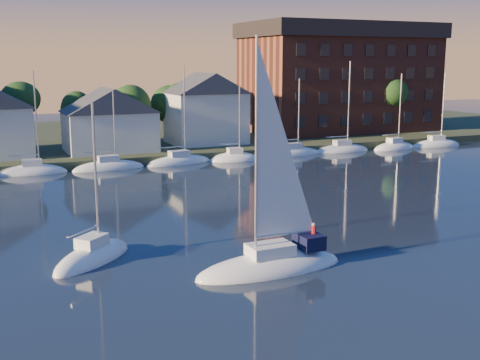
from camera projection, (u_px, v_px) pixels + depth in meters
shoreline_land at (123, 140)px, 96.25m from camera, size 160.00×50.00×2.00m
wooden_dock at (167, 161)px, 75.71m from camera, size 120.00×3.00×1.00m
clubhouse_centre at (109, 119)px, 76.74m from camera, size 11.55×8.40×8.08m
clubhouse_east at (206, 107)px, 84.03m from camera, size 10.50×8.40×9.80m
condo_block at (339, 77)px, 99.13m from camera, size 31.00×17.00×17.40m
tree_line at (156, 98)px, 84.94m from camera, size 93.40×5.40×8.90m
moored_fleet at (175, 164)px, 73.01m from camera, size 87.50×2.40×12.05m
hero_sailboat at (272, 260)px, 36.23m from camera, size 9.69×3.21×14.93m
drifting_sailboat_left at (93, 259)px, 37.98m from camera, size 6.75×6.32×11.01m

